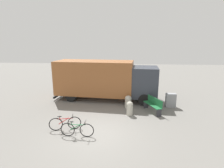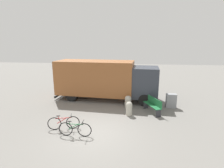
{
  "view_description": "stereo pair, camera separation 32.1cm",
  "coord_description": "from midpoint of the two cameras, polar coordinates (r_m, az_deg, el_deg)",
  "views": [
    {
      "loc": [
        1.58,
        -8.03,
        4.49
      ],
      "look_at": [
        0.51,
        3.98,
        1.64
      ],
      "focal_mm": 28.0,
      "sensor_mm": 36.0,
      "label": 1
    },
    {
      "loc": [
        1.9,
        -8.0,
        4.49
      ],
      "look_at": [
        0.51,
        3.98,
        1.64
      ],
      "focal_mm": 28.0,
      "sensor_mm": 36.0,
      "label": 2
    }
  ],
  "objects": [
    {
      "name": "ground_plane",
      "position": [
        9.35,
        -5.12,
        -15.48
      ],
      "size": [
        60.0,
        60.0,
        0.0
      ],
      "primitive_type": "plane",
      "color": "slate"
    },
    {
      "name": "utility_box",
      "position": [
        13.11,
        19.4,
        -5.21
      ],
      "size": [
        0.69,
        0.37,
        1.0
      ],
      "color": "gray",
      "rests_on": "ground"
    },
    {
      "name": "bicycle_middle",
      "position": [
        8.98,
        -10.97,
        -14.24
      ],
      "size": [
        1.66,
        0.44,
        0.8
      ],
      "rotation": [
        0.0,
        0.0,
        0.01
      ],
      "color": "black",
      "rests_on": "ground"
    },
    {
      "name": "bollard_near_bench",
      "position": [
        11.19,
        6.43,
        -7.79
      ],
      "size": [
        0.41,
        0.41,
        0.9
      ],
      "color": "#B2AD9E",
      "rests_on": "ground"
    },
    {
      "name": "bicycle_near",
      "position": [
        9.76,
        -14.59,
        -12.11
      ],
      "size": [
        1.61,
        0.57,
        0.8
      ],
      "rotation": [
        0.0,
        0.0,
        0.27
      ],
      "color": "black",
      "rests_on": "ground"
    },
    {
      "name": "delivery_truck",
      "position": [
        13.95,
        -1.65,
        1.79
      ],
      "size": [
        8.21,
        2.9,
        3.11
      ],
      "rotation": [
        0.0,
        0.0,
        -0.08
      ],
      "color": "#99592D",
      "rests_on": "ground"
    },
    {
      "name": "bollard_far_bench",
      "position": [
        12.38,
        5.99,
        -5.69
      ],
      "size": [
        0.46,
        0.46,
        0.9
      ],
      "color": "#B2AD9E",
      "rests_on": "ground"
    },
    {
      "name": "park_bench",
      "position": [
        11.86,
        13.99,
        -6.56
      ],
      "size": [
        1.06,
        1.71,
        0.99
      ],
      "rotation": [
        0.0,
        0.0,
        1.99
      ],
      "color": "#1E6638",
      "rests_on": "ground"
    }
  ]
}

